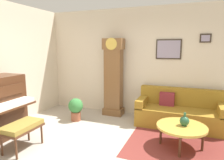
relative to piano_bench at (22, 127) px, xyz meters
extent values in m
cube|color=beige|center=(1.43, 2.63, 0.99)|extent=(5.30, 0.10, 2.80)
cube|color=#33281E|center=(2.98, 2.56, 1.59)|extent=(0.24, 0.03, 0.20)
cube|color=#998EA8|center=(2.98, 2.55, 1.59)|extent=(0.18, 0.01, 0.14)
cube|color=#33281E|center=(2.18, 2.56, 1.34)|extent=(0.60, 0.03, 0.48)
cube|color=#998EA8|center=(2.18, 2.55, 1.34)|extent=(0.54, 0.01, 0.42)
cube|color=maroon|center=(2.69, 1.10, -0.40)|extent=(2.10, 1.50, 0.01)
cube|color=#4C2B19|center=(-0.39, -0.04, 0.27)|extent=(0.28, 1.38, 0.04)
cube|color=white|center=(-0.39, -0.04, 0.33)|extent=(0.26, 1.32, 0.08)
cube|color=#4C2B19|center=(0.00, 0.00, -0.03)|extent=(0.42, 0.70, 0.04)
cube|color=olive|center=(0.00, 0.00, 0.03)|extent=(0.40, 0.68, 0.08)
cylinder|color=#4C2B19|center=(0.16, -0.30, -0.23)|extent=(0.04, 0.04, 0.36)
cylinder|color=#4C2B19|center=(0.16, 0.30, -0.23)|extent=(0.04, 0.04, 0.36)
cylinder|color=#4C2B19|center=(-0.16, -0.30, -0.23)|extent=(0.04, 0.04, 0.36)
cylinder|color=#4C2B19|center=(-0.16, 0.30, -0.23)|extent=(0.04, 0.04, 0.36)
cube|color=brown|center=(0.83, 2.34, -0.32)|extent=(0.52, 0.34, 0.18)
cube|color=brown|center=(0.83, 2.34, 0.48)|extent=(0.44, 0.28, 1.78)
cube|color=brown|center=(0.83, 2.34, 1.47)|extent=(0.52, 0.32, 0.28)
cylinder|color=gold|center=(0.83, 2.18, 1.47)|extent=(0.30, 0.02, 0.30)
cylinder|color=gold|center=(0.83, 2.29, 0.54)|extent=(0.03, 0.03, 0.70)
cube|color=olive|center=(2.52, 2.12, -0.20)|extent=(1.90, 0.80, 0.42)
cube|color=olive|center=(2.52, 2.42, 0.21)|extent=(1.90, 0.20, 0.44)
cube|color=olive|center=(1.66, 2.12, 0.09)|extent=(0.18, 0.80, 0.20)
cube|color=olive|center=(3.38, 2.12, 0.09)|extent=(0.18, 0.80, 0.20)
cube|color=maroon|center=(2.22, 2.26, 0.17)|extent=(0.34, 0.12, 0.32)
cylinder|color=gold|center=(2.61, 1.10, -0.01)|extent=(0.88, 0.88, 0.04)
torus|color=#4C2B19|center=(2.61, 1.10, -0.01)|extent=(0.88, 0.88, 0.04)
cylinder|color=#4C2B19|center=(2.61, 1.46, -0.22)|extent=(0.04, 0.04, 0.37)
cylinder|color=#4C2B19|center=(2.97, 1.10, -0.22)|extent=(0.04, 0.04, 0.37)
cylinder|color=#4C2B19|center=(2.61, 0.74, -0.22)|extent=(0.04, 0.04, 0.37)
cylinder|color=#4C2B19|center=(2.25, 1.10, -0.22)|extent=(0.04, 0.04, 0.37)
cylinder|color=#234C33|center=(2.65, 1.11, 0.01)|extent=(0.09, 0.09, 0.01)
sphere|color=#285638|center=(2.65, 1.11, 0.09)|extent=(0.17, 0.17, 0.17)
cylinder|color=#285638|center=(2.65, 1.11, 0.21)|extent=(0.04, 0.04, 0.08)
cylinder|color=#935138|center=(0.12, 1.57, -0.30)|extent=(0.24, 0.24, 0.22)
sphere|color=#387F3D|center=(0.12, 1.57, -0.03)|extent=(0.36, 0.36, 0.36)
camera|label=1|loc=(2.70, -2.53, 1.40)|focal=32.19mm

